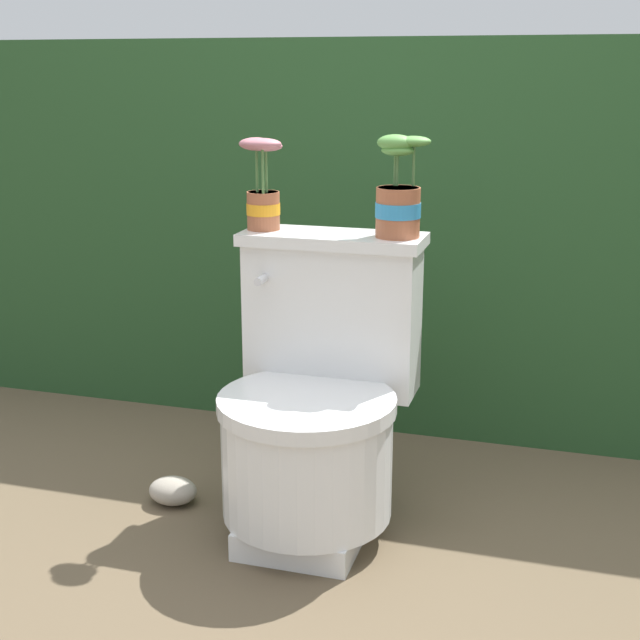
% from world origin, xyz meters
% --- Properties ---
extents(ground_plane, '(12.00, 12.00, 0.00)m').
position_xyz_m(ground_plane, '(0.00, 0.00, 0.00)').
color(ground_plane, brown).
extents(hedge_backdrop, '(3.51, 0.82, 1.22)m').
position_xyz_m(hedge_backdrop, '(0.00, 1.12, 0.61)').
color(hedge_backdrop, '#234723').
rests_on(hedge_backdrop, ground).
extents(toilet, '(0.47, 0.53, 0.73)m').
position_xyz_m(toilet, '(-0.08, 0.07, 0.31)').
color(toilet, silver).
rests_on(toilet, ground).
extents(potted_plant_left, '(0.12, 0.11, 0.24)m').
position_xyz_m(potted_plant_left, '(-0.27, 0.21, 0.84)').
color(potted_plant_left, '#9E5638').
rests_on(potted_plant_left, toilet).
extents(potted_plant_midleft, '(0.13, 0.12, 0.25)m').
position_xyz_m(potted_plant_midleft, '(0.08, 0.22, 0.83)').
color(potted_plant_midleft, '#9E5638').
rests_on(potted_plant_midleft, toilet).
extents(garden_stone, '(0.13, 0.11, 0.07)m').
position_xyz_m(garden_stone, '(-0.48, 0.06, 0.04)').
color(garden_stone, '#9E9384').
rests_on(garden_stone, ground).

